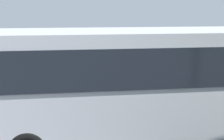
# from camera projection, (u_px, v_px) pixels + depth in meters

# --- Properties ---
(ground_plane) EXTENTS (80.00, 80.00, 0.00)m
(ground_plane) POSITION_uv_depth(u_px,v_px,m) (103.00, 96.00, 12.78)
(ground_plane) COLOR #424247
(tour_bus) EXTENTS (9.47, 3.07, 3.25)m
(tour_bus) POSITION_uv_depth(u_px,v_px,m) (147.00, 86.00, 8.29)
(tour_bus) COLOR #B7BABF
(tour_bus) RESTS_ON ground_plane
(spectator_far_left) EXTENTS (0.58, 0.36, 1.67)m
(spectator_far_left) POSITION_uv_depth(u_px,v_px,m) (182.00, 85.00, 10.89)
(spectator_far_left) COLOR black
(spectator_far_left) RESTS_ON ground_plane
(spectator_left) EXTENTS (0.57, 0.32, 1.78)m
(spectator_left) POSITION_uv_depth(u_px,v_px,m) (154.00, 82.00, 11.10)
(spectator_left) COLOR black
(spectator_left) RESTS_ON ground_plane
(spectator_centre) EXTENTS (0.58, 0.34, 1.66)m
(spectator_centre) POSITION_uv_depth(u_px,v_px,m) (122.00, 84.00, 11.06)
(spectator_centre) COLOR black
(spectator_centre) RESTS_ON ground_plane
(spectator_right) EXTENTS (0.57, 0.38, 1.71)m
(spectator_right) POSITION_uv_depth(u_px,v_px,m) (91.00, 86.00, 10.63)
(spectator_right) COLOR #473823
(spectator_right) RESTS_ON ground_plane
(stunt_motorcycle) EXTENTS (1.86, 1.05, 1.76)m
(stunt_motorcycle) POSITION_uv_depth(u_px,v_px,m) (76.00, 62.00, 15.51)
(stunt_motorcycle) COLOR black
(stunt_motorcycle) RESTS_ON ground_plane
(bay_line_a) EXTENTS (0.27, 4.25, 0.01)m
(bay_line_a) POSITION_uv_depth(u_px,v_px,m) (171.00, 86.00, 14.43)
(bay_line_a) COLOR white
(bay_line_a) RESTS_ON ground_plane
(bay_line_b) EXTENTS (0.25, 3.71, 0.01)m
(bay_line_b) POSITION_uv_depth(u_px,v_px,m) (121.00, 87.00, 14.25)
(bay_line_b) COLOR white
(bay_line_b) RESTS_ON ground_plane
(bay_line_c) EXTENTS (0.29, 4.81, 0.01)m
(bay_line_c) POSITION_uv_depth(u_px,v_px,m) (71.00, 88.00, 14.08)
(bay_line_c) COLOR white
(bay_line_c) RESTS_ON ground_plane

